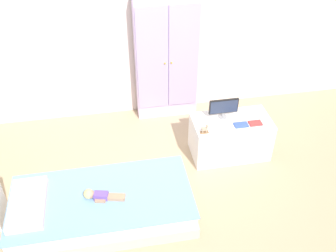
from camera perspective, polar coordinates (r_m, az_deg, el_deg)
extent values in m
cube|color=tan|center=(4.12, -0.47, -9.80)|extent=(10.00, 10.00, 0.02)
cube|color=silver|center=(4.65, -4.07, 16.51)|extent=(6.40, 0.05, 2.70)
cube|color=beige|center=(3.89, -9.58, -12.46)|extent=(1.73, 0.86, 0.13)
cube|color=silver|center=(3.79, -9.80, -11.12)|extent=(1.69, 0.82, 0.14)
cube|color=#7AA8DB|center=(3.73, -9.92, -10.32)|extent=(1.72, 0.85, 0.02)
cube|color=silver|center=(3.80, -20.19, -10.80)|extent=(0.32, 0.61, 0.06)
cube|color=#6B4CB2|center=(3.69, -9.94, -10.19)|extent=(0.15, 0.11, 0.06)
cube|color=tan|center=(3.68, -7.62, -10.26)|extent=(0.16, 0.07, 0.04)
cube|color=tan|center=(3.66, -7.72, -10.68)|extent=(0.16, 0.07, 0.04)
cube|color=tan|center=(3.74, -9.75, -9.76)|extent=(0.10, 0.05, 0.03)
cube|color=tan|center=(3.67, -10.07, -10.97)|extent=(0.10, 0.05, 0.03)
sphere|color=tan|center=(3.70, -11.58, -9.91)|extent=(0.09, 0.09, 0.09)
sphere|color=#E0C67F|center=(3.70, -11.75, -9.87)|extent=(0.10, 0.10, 0.10)
cube|color=silver|center=(4.78, -0.25, 10.09)|extent=(0.77, 0.20, 1.62)
cube|color=#AF9DC9|center=(4.64, -2.38, 9.69)|extent=(0.36, 0.02, 1.33)
cube|color=#AF9DC9|center=(4.70, 2.35, 10.09)|extent=(0.36, 0.02, 1.33)
sphere|color=gold|center=(4.66, -0.45, 9.31)|extent=(0.02, 0.02, 0.02)
sphere|color=gold|center=(4.67, 0.53, 9.39)|extent=(0.02, 0.02, 0.02)
cube|color=white|center=(4.45, 9.24, -1.62)|extent=(0.87, 0.47, 0.48)
cylinder|color=#99999E|center=(4.34, 8.14, 1.40)|extent=(0.10, 0.10, 0.01)
cylinder|color=#99999E|center=(4.32, 8.17, 1.72)|extent=(0.02, 0.02, 0.05)
cube|color=black|center=(4.26, 8.30, 2.94)|extent=(0.33, 0.02, 0.17)
cube|color=#28334C|center=(4.25, 8.36, 2.83)|extent=(0.31, 0.01, 0.15)
cube|color=#8E6642|center=(4.10, 5.38, -0.83)|extent=(0.09, 0.01, 0.01)
cube|color=#8E6642|center=(4.08, 5.48, -1.06)|extent=(0.09, 0.01, 0.01)
cube|color=tan|center=(4.06, 5.47, -0.45)|extent=(0.06, 0.03, 0.03)
cylinder|color=tan|center=(4.09, 5.70, -0.65)|extent=(0.01, 0.01, 0.02)
cylinder|color=tan|center=(4.08, 5.77, -0.81)|extent=(0.01, 0.01, 0.02)
cylinder|color=tan|center=(4.08, 5.12, -0.71)|extent=(0.01, 0.01, 0.02)
cylinder|color=tan|center=(4.07, 5.19, -0.88)|extent=(0.01, 0.01, 0.02)
cylinder|color=tan|center=(4.05, 5.85, -0.12)|extent=(0.02, 0.02, 0.02)
sphere|color=tan|center=(4.04, 5.86, 0.10)|extent=(0.03, 0.03, 0.03)
cube|color=blue|center=(4.25, 10.83, 0.16)|extent=(0.15, 0.10, 0.01)
cube|color=#CC3838|center=(4.30, 12.89, 0.42)|extent=(0.14, 0.09, 0.02)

